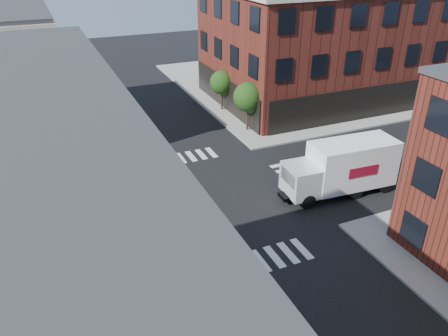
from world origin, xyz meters
The scene contains 8 objects.
ground centered at (0.00, 0.00, 0.00)m, with size 120.00×120.00×0.00m, color black.
sidewalk_ne centered at (21.00, 21.00, 0.07)m, with size 30.00×30.00×0.15m, color gray.
building_ne centered at (20.50, 16.00, 6.00)m, with size 25.00×16.00×12.00m, color #4A1A12.
tree_near centered at (7.56, 9.98, 3.16)m, with size 2.69×2.69×4.49m.
tree_far centered at (7.56, 15.98, 2.87)m, with size 2.43×2.43×4.07m.
signal_pole centered at (-6.72, -6.68, 2.86)m, with size 1.29×1.24×4.60m.
box_truck centered at (8.63, -2.56, 1.95)m, with size 8.42×3.01×3.75m.
traffic_cone centered at (-4.93, -4.69, 0.35)m, with size 0.48×0.48×0.72m.
Camera 1 is at (-9.43, -23.70, 15.87)m, focal length 35.00 mm.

